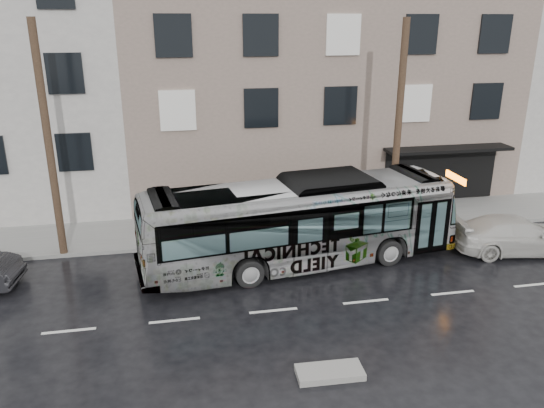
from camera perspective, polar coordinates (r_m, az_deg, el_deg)
The scene contains 9 objects.
ground at distance 19.90m, azimuth -1.24°, elevation -7.81°, with size 120.00×120.00×0.00m, color black.
sidewalk at distance 24.29m, azimuth -3.19°, elevation -2.48°, with size 90.00×3.60×0.15m, color gray.
building_taupe at distance 31.41m, azimuth 3.92°, elevation 12.68°, with size 20.00×12.00×11.00m, color gray.
utility_pole_front at distance 23.24m, azimuth 13.40°, elevation 7.80°, with size 0.30×0.30×9.00m, color #463423.
utility_pole_rear at distance 21.74m, azimuth -22.90°, elevation 6.05°, with size 0.30×0.30×9.00m, color #463423.
sign_post at distance 24.54m, azimuth 15.16°, elevation 0.25°, with size 0.06×0.06×2.40m, color slate.
bus at distance 20.28m, azimuth 2.98°, elevation -2.00°, with size 2.88×12.30×3.43m, color #B2B2B2.
white_sedan at distance 23.81m, azimuth 24.78°, elevation -3.03°, with size 2.09×5.15×1.49m, color #B9B7B0.
slush_pile at distance 14.99m, azimuth 6.23°, elevation -17.55°, with size 1.80×0.80×0.18m, color #A3A09B.
Camera 1 is at (-2.91, -17.50, 9.03)m, focal length 35.00 mm.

